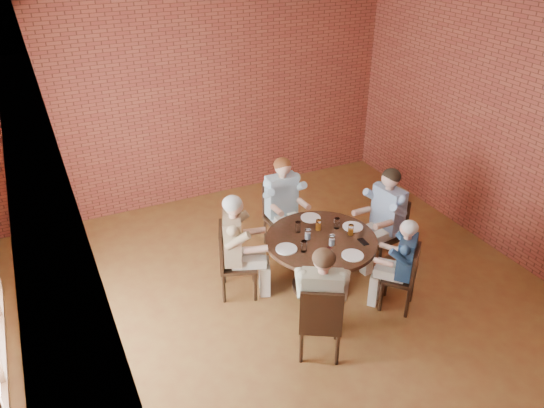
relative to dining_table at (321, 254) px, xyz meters
name	(u,v)px	position (x,y,z in m)	size (l,w,h in m)	color
floor	(301,319)	(-0.50, -0.44, -0.53)	(7.00, 7.00, 0.00)	brown
ceiling	(311,25)	(-0.50, -0.44, 2.87)	(7.00, 7.00, 0.00)	silver
wall_back	(198,99)	(-0.50, 3.06, 1.17)	(7.00, 7.00, 0.00)	brown
wall_right	(529,142)	(2.75, -0.44, 1.17)	(7.00, 7.00, 0.00)	brown
ceiling_beam	(16,72)	(-2.95, -0.44, 2.74)	(0.22, 6.90, 0.26)	black
dining_table	(321,254)	(0.00, 0.00, 0.00)	(1.38, 1.38, 0.75)	black
chair_a	(388,227)	(1.14, 0.15, 0.00)	(0.52, 0.52, 0.98)	black
diner_a	(384,218)	(1.05, 0.14, 0.17)	(0.57, 0.70, 1.40)	#385F93
chair_b	(280,213)	(0.01, 1.14, -0.01)	(0.45, 0.45, 0.96)	black
diner_b	(283,205)	(0.01, 1.05, 0.16)	(0.56, 0.69, 1.38)	#92ADBA
chair_c	(231,258)	(-1.05, 0.40, -0.01)	(0.58, 0.58, 0.96)	black
diner_c	(238,246)	(-0.96, 0.37, 0.16)	(0.56, 0.69, 1.38)	brown
chair_d	(321,320)	(-0.61, -1.05, -0.01)	(0.61, 0.61, 0.96)	black
diner_d	(321,302)	(-0.56, -0.97, 0.16)	(0.55, 0.68, 1.37)	tan
chair_e	(405,275)	(0.71, -0.78, -0.05)	(0.53, 0.53, 0.88)	black
diner_e	(400,265)	(0.67, -0.72, 0.08)	(0.46, 0.57, 1.23)	#1A2F4A
plate_a	(353,227)	(0.50, 0.06, 0.23)	(0.26, 0.26, 0.01)	white
plate_b	(311,218)	(0.12, 0.49, 0.23)	(0.26, 0.26, 0.01)	white
plate_c	(286,249)	(-0.49, -0.02, 0.23)	(0.26, 0.26, 0.01)	white
plate_d	(353,255)	(0.14, -0.48, 0.23)	(0.26, 0.26, 0.01)	white
glass_a	(337,223)	(0.30, 0.14, 0.29)	(0.07, 0.07, 0.14)	white
glass_b	(318,225)	(0.07, 0.20, 0.29)	(0.07, 0.07, 0.14)	white
glass_c	(298,227)	(-0.18, 0.27, 0.29)	(0.07, 0.07, 0.14)	white
glass_d	(308,234)	(-0.16, 0.07, 0.29)	(0.07, 0.07, 0.14)	white
glass_e	(304,246)	(-0.33, -0.14, 0.29)	(0.07, 0.07, 0.14)	white
glass_f	(328,253)	(-0.14, -0.39, 0.29)	(0.07, 0.07, 0.14)	white
glass_g	(332,240)	(0.04, -0.17, 0.29)	(0.07, 0.07, 0.14)	white
glass_h	(351,230)	(0.37, -0.08, 0.29)	(0.07, 0.07, 0.14)	white
smartphone	(363,242)	(0.42, -0.29, 0.23)	(0.08, 0.16, 0.01)	black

